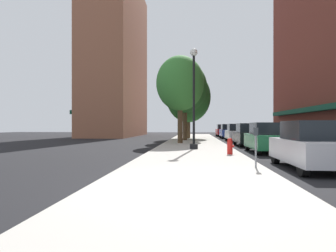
{
  "coord_description": "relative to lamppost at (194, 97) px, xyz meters",
  "views": [
    {
      "loc": [
        0.05,
        -7.1,
        1.5
      ],
      "look_at": [
        -2.53,
        23.52,
        1.45
      ],
      "focal_mm": 33.73,
      "sensor_mm": 36.0,
      "label": 1
    }
  ],
  "objects": [
    {
      "name": "fire_hydrant",
      "position": [
        1.73,
        -3.29,
        -2.68
      ],
      "size": [
        0.33,
        0.26,
        0.79
      ],
      "color": "red",
      "rests_on": "sidewalk_slab"
    },
    {
      "name": "car_red",
      "position": [
        3.99,
        25.81,
        -2.39
      ],
      "size": [
        1.8,
        4.3,
        1.66
      ],
      "rotation": [
        0.0,
        0.0,
        -0.03
      ],
      "color": "black",
      "rests_on": "ground"
    },
    {
      "name": "car_silver",
      "position": [
        3.99,
        -7.5,
        -2.39
      ],
      "size": [
        1.8,
        4.3,
        1.66
      ],
      "rotation": [
        0.0,
        0.0,
        0.04
      ],
      "color": "black",
      "rests_on": "ground"
    },
    {
      "name": "building_far_background",
      "position": [
        -11.02,
        25.54,
        7.7
      ],
      "size": [
        6.8,
        18.0,
        21.86
      ],
      "color": "#9E6047",
      "rests_on": "ground"
    },
    {
      "name": "parking_meter_near",
      "position": [
        2.04,
        -8.04,
        -2.25
      ],
      "size": [
        0.14,
        0.09,
        1.31
      ],
      "color": "slate",
      "rests_on": "sidewalk_slab"
    },
    {
      "name": "car_green",
      "position": [
        3.99,
        -0.91,
        -2.39
      ],
      "size": [
        1.8,
        4.3,
        1.66
      ],
      "rotation": [
        0.0,
        0.0,
        0.04
      ],
      "color": "black",
      "rests_on": "ground"
    },
    {
      "name": "tree_mid",
      "position": [
        -0.87,
        11.43,
        1.9
      ],
      "size": [
        4.21,
        4.21,
        7.42
      ],
      "color": "#4C3823",
      "rests_on": "sidewalk_slab"
    },
    {
      "name": "car_black",
      "position": [
        3.99,
        4.96,
        -2.39
      ],
      "size": [
        1.8,
        4.3,
        1.66
      ],
      "rotation": [
        0.0,
        0.0,
        0.01
      ],
      "color": "black",
      "rests_on": "ground"
    },
    {
      "name": "lamppost",
      "position": [
        0.0,
        0.0,
        0.0
      ],
      "size": [
        0.48,
        0.48,
        5.9
      ],
      "color": "black",
      "rests_on": "sidewalk_slab"
    },
    {
      "name": "sidewalk_slab",
      "position": [
        -0.01,
        7.54,
        -3.14
      ],
      "size": [
        4.8,
        50.0,
        0.12
      ],
      "primitive_type": "cube",
      "color": "#B7B2A8",
      "rests_on": "ground"
    },
    {
      "name": "car_blue",
      "position": [
        3.99,
        18.84,
        -2.39
      ],
      "size": [
        1.8,
        4.3,
        1.66
      ],
      "rotation": [
        0.0,
        0.0,
        0.02
      ],
      "color": "black",
      "rests_on": "ground"
    },
    {
      "name": "ground_plane",
      "position": [
        3.99,
        6.54,
        -3.2
      ],
      "size": [
        90.0,
        90.0,
        0.0
      ],
      "primitive_type": "plane",
      "color": "black"
    },
    {
      "name": "tree_near",
      "position": [
        -1.09,
        6.21,
        1.6
      ],
      "size": [
        3.77,
        3.77,
        6.88
      ],
      "color": "#4C3823",
      "rests_on": "sidewalk_slab"
    },
    {
      "name": "tree_far",
      "position": [
        -0.63,
        15.96,
        1.42
      ],
      "size": [
        4.85,
        4.85,
        7.3
      ],
      "color": "#4C3823",
      "rests_on": "sidewalk_slab"
    },
    {
      "name": "car_white",
      "position": [
        3.99,
        11.58,
        -2.39
      ],
      "size": [
        1.8,
        4.3,
        1.66
      ],
      "rotation": [
        0.0,
        0.0,
        -0.02
      ],
      "color": "black",
      "rests_on": "ground"
    }
  ]
}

